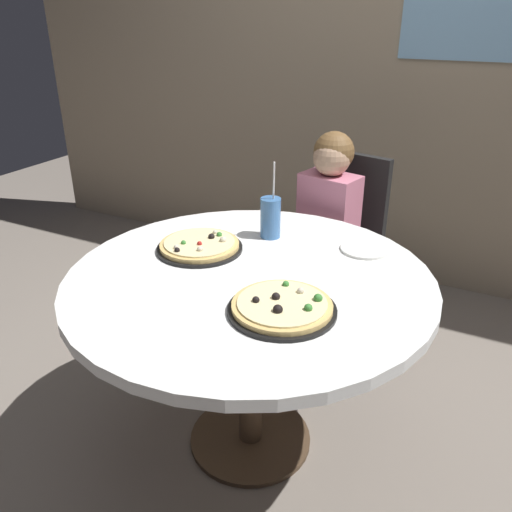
# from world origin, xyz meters

# --- Properties ---
(ground_plane) EXTENTS (8.00, 8.00, 0.00)m
(ground_plane) POSITION_xyz_m (0.00, 0.00, 0.00)
(ground_plane) COLOR slate
(wall_with_window) EXTENTS (5.20, 0.14, 2.90)m
(wall_with_window) POSITION_xyz_m (0.00, 1.75, 1.45)
(wall_with_window) COLOR gray
(wall_with_window) RESTS_ON ground_plane
(dining_table) EXTENTS (1.26, 1.26, 0.75)m
(dining_table) POSITION_xyz_m (0.00, 0.00, 0.66)
(dining_table) COLOR white
(dining_table) RESTS_ON ground_plane
(chair_wooden) EXTENTS (0.48, 0.48, 0.95)m
(chair_wooden) POSITION_xyz_m (0.02, 0.90, 0.53)
(chair_wooden) COLOR black
(chair_wooden) RESTS_ON ground_plane
(diner_child) EXTENTS (0.33, 0.43, 1.08)m
(diner_child) POSITION_xyz_m (-0.02, 0.73, 0.48)
(diner_child) COLOR #3F4766
(diner_child) RESTS_ON ground_plane
(pizza_veggie) EXTENTS (0.33, 0.33, 0.05)m
(pizza_veggie) POSITION_xyz_m (0.20, -0.17, 0.77)
(pizza_veggie) COLOR black
(pizza_veggie) RESTS_ON dining_table
(pizza_cheese) EXTENTS (0.32, 0.32, 0.05)m
(pizza_cheese) POSITION_xyz_m (-0.26, 0.10, 0.77)
(pizza_cheese) COLOR black
(pizza_cheese) RESTS_ON dining_table
(soda_cup) EXTENTS (0.08, 0.08, 0.31)m
(soda_cup) POSITION_xyz_m (-0.08, 0.33, 0.83)
(soda_cup) COLOR #3F72B2
(soda_cup) RESTS_ON dining_table
(plate_small) EXTENTS (0.18, 0.18, 0.01)m
(plate_small) POSITION_xyz_m (0.29, 0.37, 0.76)
(plate_small) COLOR white
(plate_small) RESTS_ON dining_table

